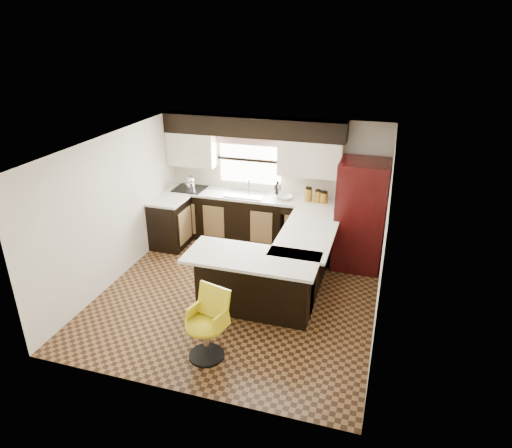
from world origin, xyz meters
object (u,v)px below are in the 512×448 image
(peninsula_return, at_px, (255,284))
(refrigerator, at_px, (360,215))
(bar_chair, at_px, (205,326))
(peninsula_long, at_px, (304,258))

(peninsula_return, height_order, refrigerator, refrigerator)
(refrigerator, distance_m, bar_chair, 3.47)
(peninsula_long, bearing_deg, bar_chair, -110.71)
(peninsula_long, height_order, bar_chair, bar_chair)
(peninsula_return, relative_size, refrigerator, 0.87)
(peninsula_long, bearing_deg, refrigerator, 49.01)
(peninsula_long, relative_size, refrigerator, 1.03)
(bar_chair, bearing_deg, peninsula_return, 91.52)
(peninsula_return, bearing_deg, peninsula_long, 61.70)
(peninsula_long, relative_size, peninsula_return, 1.18)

